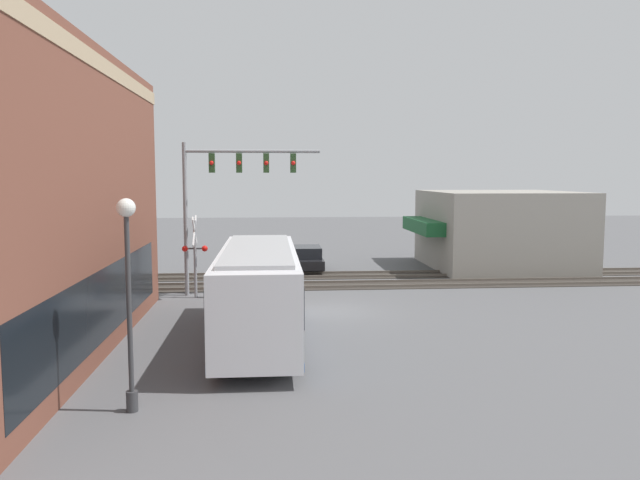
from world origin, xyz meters
TOP-DOWN VIEW (x-y plane):
  - ground_plane at (0.00, 0.00)m, footprint 120.00×120.00m
  - shop_building at (11.81, -11.67)m, footprint 8.99×9.66m
  - city_bus at (-4.51, 2.80)m, footprint 10.42×2.59m
  - traffic_signal_gantry at (3.99, 4.35)m, footprint 0.42×6.41m
  - crossing_signal at (3.36, 5.85)m, footprint 1.41×1.18m
  - streetlamp at (-10.76, 5.71)m, footprint 0.44×0.44m
  - rail_track_near at (6.00, 0.00)m, footprint 2.60×60.00m
  - rail_track_far at (9.20, 0.00)m, footprint 2.60×60.00m
  - parked_car_black at (11.52, 0.20)m, footprint 4.47×1.82m
  - pedestrian_at_crossing at (3.28, 4.77)m, footprint 0.34×0.34m

SIDE VIEW (x-z plane):
  - ground_plane at x=0.00m, z-range 0.00..0.00m
  - rail_track_near at x=6.00m, z-range -0.05..0.10m
  - rail_track_far at x=9.20m, z-range -0.05..0.10m
  - parked_car_black at x=11.52m, z-range -0.05..1.39m
  - pedestrian_at_crossing at x=3.28m, z-range 0.02..1.73m
  - city_bus at x=-4.51m, z-range 0.16..3.39m
  - crossing_signal at x=3.36m, z-range 0.39..4.20m
  - shop_building at x=11.81m, z-range 0.00..4.70m
  - streetlamp at x=-10.76m, z-range 0.49..5.60m
  - traffic_signal_gantry at x=3.99m, z-range 1.77..8.95m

